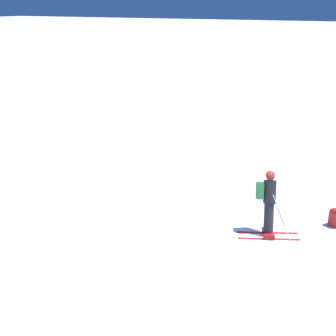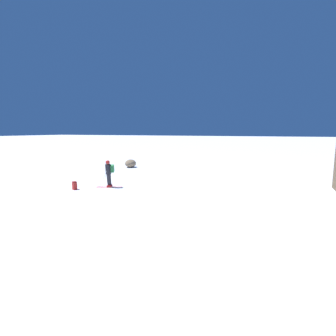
# 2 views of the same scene
# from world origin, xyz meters

# --- Properties ---
(ground_plane) EXTENTS (300.00, 300.00, 0.00)m
(ground_plane) POSITION_xyz_m (0.00, 0.00, 0.00)
(ground_plane) COLOR white
(skier) EXTENTS (1.36, 1.70, 1.77)m
(skier) POSITION_xyz_m (1.17, 0.12, 0.97)
(skier) COLOR red
(skier) RESTS_ON ground
(spare_backpack) EXTENTS (0.34, 0.37, 0.50)m
(spare_backpack) POSITION_xyz_m (2.42, -1.51, 0.24)
(spare_backpack) COLOR #AD231E
(spare_backpack) RESTS_ON ground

